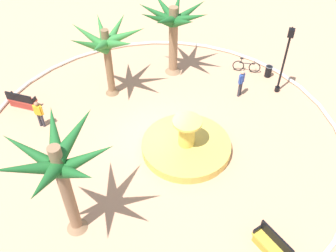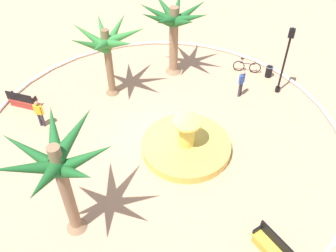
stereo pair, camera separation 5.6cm
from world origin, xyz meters
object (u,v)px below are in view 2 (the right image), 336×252
palm_tree_by_curb (59,167)px  bicycle_red_frame (247,66)px  palm_tree_mid_plaza (107,44)px  bench_east (271,247)px  lamppost (286,56)px  trash_bin (269,71)px  bench_west (23,101)px  person_cyclist_photo (39,113)px  palm_tree_near_fountain (173,23)px  person_cyclist_helmet (241,82)px  fountain (186,145)px

palm_tree_by_curb → bicycle_red_frame: size_ratio=2.91×
palm_tree_by_curb → palm_tree_mid_plaza: 8.92m
palm_tree_by_curb → bench_east: bearing=-169.6°
bench_east → lamppost: (0.90, -10.40, 2.10)m
bench_east → trash_bin: size_ratio=2.16×
bench_west → person_cyclist_photo: (-1.89, 1.06, 0.56)m
trash_bin → bicycle_red_frame: bearing=-3.3°
palm_tree_near_fountain → person_cyclist_helmet: palm_tree_near_fountain is taller
fountain → bench_east: size_ratio=2.78×
bench_west → person_cyclist_photo: size_ratio=0.99×
bench_east → trash_bin: bench_east is taller
palm_tree_near_fountain → palm_tree_by_curb: (0.28, 11.74, 0.44)m
palm_tree_by_curb → bicycle_red_frame: (-4.62, -13.21, -3.35)m
lamppost → person_cyclist_photo: size_ratio=2.58×
bicycle_red_frame → person_cyclist_photo: size_ratio=1.06×
palm_tree_near_fountain → lamppost: size_ratio=1.08×
bicycle_red_frame → person_cyclist_helmet: size_ratio=1.00×
fountain → palm_tree_mid_plaza: 6.81m
bench_west → trash_bin: size_ratio=2.20×
lamppost → trash_bin: lamppost is taller
palm_tree_mid_plaza → trash_bin: size_ratio=5.92×
palm_tree_by_curb → bench_west: (6.57, -5.88, -3.39)m
palm_tree_by_curb → person_cyclist_photo: bearing=-45.8°
palm_tree_near_fountain → palm_tree_by_curb: 11.75m
fountain → person_cyclist_helmet: bearing=-108.3°
person_cyclist_helmet → lamppost: bearing=-151.5°
bench_east → lamppost: size_ratio=0.38×
fountain → bicycle_red_frame: fountain is taller
trash_bin → person_cyclist_helmet: (1.32, 2.44, 0.57)m
palm_tree_mid_plaza → bench_west: 5.76m
fountain → person_cyclist_helmet: 5.42m
palm_tree_mid_plaza → trash_bin: 9.94m
palm_tree_near_fountain → palm_tree_mid_plaza: 4.12m
palm_tree_near_fountain → palm_tree_mid_plaza: (2.66, 3.16, -0.07)m
palm_tree_mid_plaza → person_cyclist_photo: bearing=58.5°
palm_tree_by_curb → lamppost: bearing=-119.6°
fountain → bench_east: fountain is taller
bench_east → person_cyclist_helmet: bearing=-72.5°
palm_tree_by_curb → person_cyclist_photo: 7.30m
trash_bin → bicycle_red_frame: bicycle_red_frame is taller
person_cyclist_photo → lamppost: bearing=-148.5°
trash_bin → person_cyclist_photo: person_cyclist_photo is taller
person_cyclist_helmet → person_cyclist_photo: (9.36, 5.87, -0.06)m
palm_tree_near_fountain → palm_tree_mid_plaza: size_ratio=1.05×
palm_tree_mid_plaza → bicycle_red_frame: 8.86m
palm_tree_near_fountain → person_cyclist_photo: size_ratio=2.80×
fountain → lamppost: bearing=-120.9°
palm_tree_by_curb → trash_bin: (-5.99, -13.13, -3.35)m
palm_tree_mid_plaza → trash_bin: (-8.37, -4.55, -2.84)m
fountain → lamppost: size_ratio=1.05×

